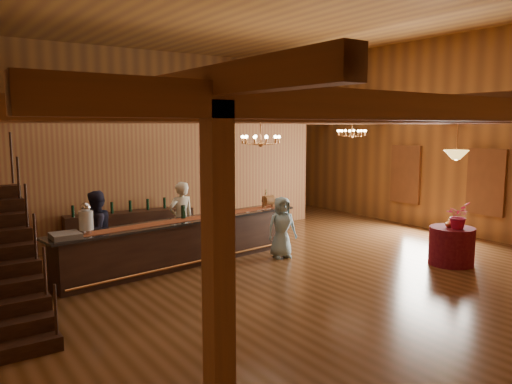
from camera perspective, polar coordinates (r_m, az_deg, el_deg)
floor at (r=11.36m, az=1.34°, el=-7.80°), size 14.00×14.00×0.00m
ceiling at (r=11.24m, az=1.43°, el=20.36°), size 14.00×14.00×0.00m
wall_back at (r=17.12m, az=-12.65°, el=6.50°), size 12.00×0.10×5.50m
wall_right at (r=15.28m, az=19.98°, el=6.13°), size 0.10×14.00×5.50m
beam_grid at (r=11.37m, az=-0.13°, el=8.73°), size 11.90×13.90×0.39m
support_posts at (r=10.65m, az=2.95°, el=-0.05°), size 9.20×10.20×3.20m
partition_wall at (r=13.79m, az=-8.94°, el=1.39°), size 9.00×0.18×3.10m
window_right_front at (r=14.44m, az=24.83°, el=1.06°), size 0.12×1.05×1.75m
window_right_back at (r=15.91m, az=16.75°, el=1.97°), size 0.12×1.05×1.75m
staircase at (r=8.42m, az=-27.02°, el=-7.07°), size 1.00×2.80×2.00m
backroom_boxes at (r=15.81m, az=-11.35°, el=-1.63°), size 4.10×0.60×1.10m
tasting_bar at (r=10.99m, az=-8.06°, el=-5.68°), size 6.03×1.55×1.01m
beverage_dispenser at (r=9.84m, az=-18.85°, el=-2.93°), size 0.26×0.26×0.60m
glass_rack_tray at (r=9.63m, az=-20.94°, el=-4.68°), size 0.50×0.50×0.10m
raffle_drum at (r=12.35m, az=1.43°, el=-0.99°), size 0.34×0.24×0.30m
bar_bottle_0 at (r=10.97m, az=-8.37°, el=-2.29°), size 0.07×0.07×0.30m
bar_bottle_1 at (r=10.98m, az=-8.24°, el=-2.27°), size 0.07×0.07×0.30m
backbar_shelf at (r=12.91m, az=-14.10°, el=-4.12°), size 3.20×0.76×0.89m
round_table at (r=11.74m, az=21.44°, el=-5.75°), size 0.95×0.95×0.82m
chandelier_left at (r=10.48m, az=0.55°, el=6.03°), size 0.80×0.80×0.63m
chandelier_right at (r=14.31m, az=10.88°, el=6.67°), size 0.80×0.80×0.53m
pendant_lamp at (r=11.47m, az=21.92°, el=3.98°), size 0.52×0.52×0.90m
bartender at (r=11.70m, az=-8.55°, el=-3.07°), size 0.66×0.45×1.74m
staff_second at (r=10.88m, az=-17.84°, el=-4.29°), size 1.04×1.00×1.69m
guest at (r=11.45m, az=2.97°, el=-4.05°), size 0.78×0.60×1.41m
floor_plant at (r=15.54m, az=0.79°, el=-1.45°), size 0.68×0.57×1.16m
table_flowers at (r=11.50m, az=22.06°, el=-2.50°), size 0.64×0.60×0.57m
table_vase at (r=11.61m, az=21.21°, el=-3.12°), size 0.15×0.15×0.27m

